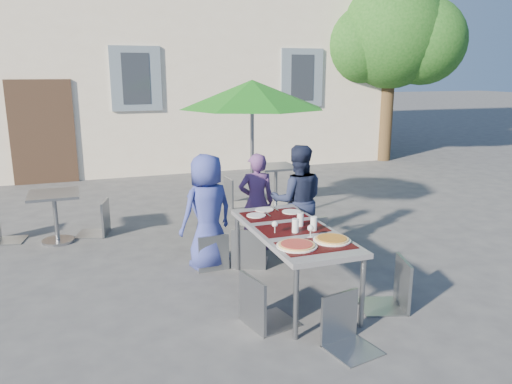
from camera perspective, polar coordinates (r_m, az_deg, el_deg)
name	(u,v)px	position (r m, az deg, el deg)	size (l,w,h in m)	color
ground	(242,334)	(4.81, -1.66, -15.87)	(90.00, 90.00, 0.00)	#3F4041
tree	(391,36)	(13.95, 15.22, 16.86)	(3.60, 3.00, 4.70)	#48351F
dining_table	(293,234)	(5.31, 4.20, -4.77)	(0.80, 1.85, 0.76)	#4F4F55
pizza_near_left	(297,245)	(4.76, 4.67, -6.07)	(0.39, 0.39, 0.03)	white
pizza_near_right	(332,239)	(4.95, 8.67, -5.37)	(0.37, 0.37, 0.03)	white
glassware	(301,224)	(5.20, 5.17, -3.64)	(0.48, 0.44, 0.15)	silver
place_settings	(271,212)	(5.85, 1.73, -2.32)	(0.70, 0.41, 0.01)	white
child_0	(207,212)	(6.07, -5.59, -2.26)	(0.69, 0.45, 1.42)	#343F91
child_1	(256,202)	(6.68, 0.05, -1.15)	(0.48, 0.32, 1.32)	#5A356E
child_2	(298,201)	(6.50, 4.77, -0.99)	(0.71, 0.41, 1.46)	#1B213B
chair_0	(211,230)	(6.07, -5.15, -4.33)	(0.39, 0.40, 0.86)	#8E9499
chair_1	(249,223)	(6.10, -0.77, -3.58)	(0.56, 0.57, 0.96)	gray
chair_2	(308,211)	(6.52, 6.02, -2.22)	(0.45, 0.45, 1.01)	gray
chair_3	(262,269)	(4.69, 0.67, -8.81)	(0.53, 0.52, 0.98)	gray
chair_4	(395,254)	(5.24, 15.59, -6.87)	(0.55, 0.54, 0.98)	gray
chair_5	(348,291)	(4.45, 10.46, -11.10)	(0.47, 0.47, 0.90)	gray
patio_umbrella	(252,96)	(7.41, -0.45, 10.93)	(2.18, 2.18, 2.25)	#999BA0
cafe_table_0	(55,210)	(7.53, -21.98, -1.87)	(0.67, 0.67, 0.72)	#999BA0
bg_chair_r_0	(97,197)	(7.67, -17.71, -0.54)	(0.54, 0.53, 0.98)	gray
cafe_table_1	(276,179)	(8.95, 2.28, 1.52)	(0.68, 0.68, 0.72)	#999BA0
bg_chair_l_1	(234,174)	(8.90, -2.56, 2.03)	(0.47, 0.46, 0.98)	gray
bg_chair_r_1	(297,172)	(9.53, 4.66, 2.30)	(0.48, 0.47, 0.86)	gray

